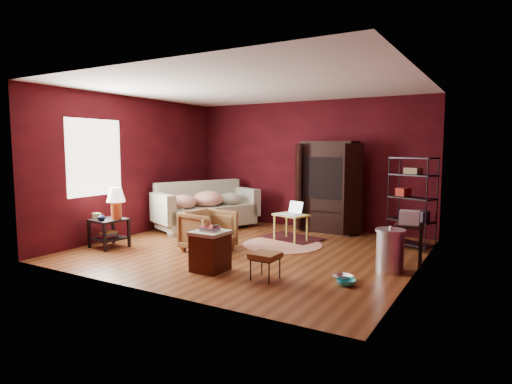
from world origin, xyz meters
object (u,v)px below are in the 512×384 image
at_px(armchair, 208,229).
at_px(tv_armoire, 329,185).
at_px(sofa, 203,212).
at_px(laptop_desk, 291,217).
at_px(side_table, 113,212).
at_px(hamper, 210,250).
at_px(wire_shelving, 413,199).

distance_m(armchair, tv_armoire, 2.98).
height_order(sofa, laptop_desk, sofa).
bearing_deg(side_table, sofa, 80.56).
relative_size(hamper, wire_shelving, 0.42).
distance_m(armchair, hamper, 1.21).
bearing_deg(tv_armoire, sofa, -153.82).
bearing_deg(sofa, laptop_desk, -107.78).
distance_m(sofa, side_table, 2.21).
distance_m(laptop_desk, tv_armoire, 1.39).
xyz_separation_m(armchair, hamper, (0.74, -0.95, -0.08)).
bearing_deg(sofa, hamper, -155.80).
height_order(sofa, armchair, armchair).
height_order(armchair, hamper, armchair).
bearing_deg(tv_armoire, side_table, -129.16).
relative_size(laptop_desk, tv_armoire, 0.39).
distance_m(side_table, wire_shelving, 5.32).
bearing_deg(tv_armoire, wire_shelving, -19.57).
xyz_separation_m(hamper, wire_shelving, (2.25, 2.94, 0.58)).
bearing_deg(tv_armoire, armchair, -112.64).
height_order(hamper, wire_shelving, wire_shelving).
bearing_deg(sofa, side_table, 155.63).
height_order(armchair, tv_armoire, tv_armoire).
relative_size(sofa, hamper, 2.90).
bearing_deg(tv_armoire, hamper, -95.69).
bearing_deg(armchair, laptop_desk, -25.92).
distance_m(sofa, tv_armoire, 2.77).
xyz_separation_m(laptop_desk, tv_armoire, (0.28, 1.25, 0.53)).
bearing_deg(hamper, wire_shelving, 52.56).
bearing_deg(wire_shelving, hamper, -104.43).
distance_m(side_table, tv_armoire, 4.36).
bearing_deg(armchair, tv_armoire, -17.34).
height_order(side_table, hamper, side_table).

